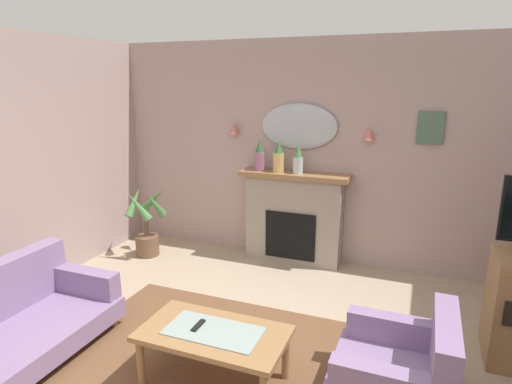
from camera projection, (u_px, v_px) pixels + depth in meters
name	position (u px, v px, depth m)	size (l,w,h in m)	color
wall_back	(322.00, 154.00, 5.33)	(6.47, 0.10, 2.76)	#B29993
fireplace	(293.00, 218.00, 5.43)	(1.36, 0.36, 1.16)	gray
mantel_vase_right	(260.00, 156.00, 5.38)	(0.12, 0.12, 0.39)	#9E6084
mantel_vase_left	(278.00, 158.00, 5.29)	(0.14, 0.14, 0.39)	tan
mantel_vase_centre	(298.00, 160.00, 5.20)	(0.12, 0.12, 0.35)	silver
wall_mirror	(299.00, 126.00, 5.28)	(0.96, 0.06, 0.56)	#B2BCC6
wall_sconce_left	(234.00, 128.00, 5.55)	(0.14, 0.14, 0.14)	#D17066
wall_sconce_right	(369.00, 134.00, 4.95)	(0.14, 0.14, 0.14)	#D17066
framed_picture	(430.00, 128.00, 4.75)	(0.28, 0.03, 0.36)	#4C6B56
coffee_table	(214.00, 338.00, 3.21)	(1.10, 0.60, 0.45)	olive
tv_remote	(198.00, 326.00, 3.24)	(0.04, 0.16, 0.02)	black
floral_couch	(2.00, 328.00, 3.45)	(0.87, 1.72, 0.76)	gray
armchair_beside_couch	(404.00, 366.00, 3.02)	(0.83, 0.83, 0.71)	gray
potted_plant_corner_palm	(146.00, 226.00, 5.65)	(0.48, 0.50, 0.93)	brown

